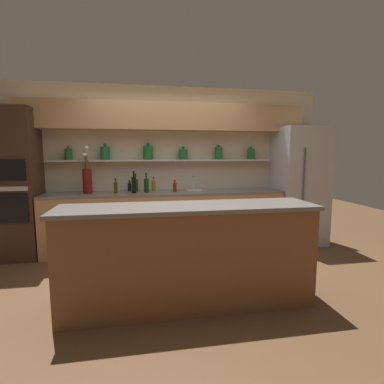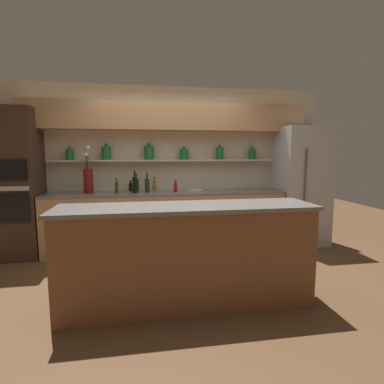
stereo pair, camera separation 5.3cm
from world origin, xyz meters
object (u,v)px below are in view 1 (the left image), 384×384
(bottle_wine_0, at_px, (136,185))
(bottle_sauce_5, at_px, (130,187))
(bottle_wine_2, at_px, (146,185))
(sink_fixture, at_px, (194,189))
(refrigerator, at_px, (299,186))
(bottle_oil_6, at_px, (116,187))
(oven_tower, at_px, (13,184))
(bottle_sauce_3, at_px, (175,187))
(bottle_wine_1, at_px, (134,185))
(bottle_oil_4, at_px, (154,185))
(flower_vase, at_px, (87,178))

(bottle_wine_0, relative_size, bottle_sauce_5, 1.62)
(bottle_wine_0, height_order, bottle_wine_2, bottle_wine_2)
(sink_fixture, xyz_separation_m, bottle_sauce_5, (-1.03, 0.17, 0.05))
(refrigerator, distance_m, bottle_oil_6, 3.03)
(oven_tower, bearing_deg, bottle_sauce_3, -1.24)
(bottle_wine_1, distance_m, bottle_sauce_5, 0.27)
(bottle_wine_0, height_order, bottle_sauce_5, bottle_wine_0)
(oven_tower, xyz_separation_m, bottle_sauce_5, (1.64, 0.19, -0.09))
(bottle_wine_0, bearing_deg, bottle_oil_6, -145.36)
(bottle_oil_4, bearing_deg, bottle_wine_2, -125.11)
(bottle_wine_0, xyz_separation_m, bottle_sauce_3, (0.60, -0.23, -0.02))
(oven_tower, relative_size, flower_vase, 3.03)
(bottle_wine_0, xyz_separation_m, bottle_oil_6, (-0.30, -0.20, -0.01))
(sink_fixture, distance_m, bottle_oil_6, 1.23)
(bottle_wine_0, relative_size, bottle_oil_6, 1.25)
(bottle_wine_2, distance_m, bottle_oil_6, 0.46)
(bottle_sauce_3, height_order, bottle_oil_6, bottle_oil_6)
(refrigerator, relative_size, sink_fixture, 7.29)
(bottle_wine_1, bearing_deg, refrigerator, 0.73)
(bottle_wine_0, distance_m, bottle_wine_2, 0.26)
(refrigerator, height_order, bottle_wine_1, refrigerator)
(flower_vase, bearing_deg, bottle_oil_6, -8.14)
(oven_tower, xyz_separation_m, bottle_sauce_3, (2.34, -0.05, -0.08))
(bottle_wine_0, height_order, bottle_oil_6, bottle_wine_0)
(flower_vase, height_order, bottle_wine_0, flower_vase)
(bottle_wine_0, bearing_deg, bottle_sauce_3, -20.64)
(bottle_oil_4, bearing_deg, bottle_sauce_3, -31.83)
(sink_fixture, relative_size, bottle_oil_4, 1.18)
(bottle_sauce_3, xyz_separation_m, bottle_sauce_5, (-0.70, 0.24, -0.01))
(oven_tower, xyz_separation_m, bottle_oil_4, (2.02, 0.15, -0.07))
(bottle_wine_1, bearing_deg, bottle_oil_6, 170.67)
(flower_vase, height_order, bottle_oil_6, flower_vase)
(bottle_sauce_5, bearing_deg, bottle_wine_0, -5.21)
(flower_vase, relative_size, sink_fixture, 2.66)
(oven_tower, bearing_deg, bottle_wine_0, 5.82)
(sink_fixture, height_order, bottle_oil_6, sink_fixture)
(sink_fixture, xyz_separation_m, bottle_wine_2, (-0.76, -0.04, 0.09))
(bottle_wine_0, height_order, bottle_sauce_3, bottle_wine_0)
(refrigerator, distance_m, flower_vase, 3.45)
(bottle_sauce_3, height_order, bottle_oil_4, bottle_oil_4)
(bottle_sauce_3, bearing_deg, bottle_wine_0, 159.36)
(bottle_wine_2, relative_size, bottle_sauce_5, 1.76)
(bottle_oil_4, xyz_separation_m, bottle_oil_6, (-0.58, -0.17, 0.00))
(bottle_wine_1, bearing_deg, flower_vase, 171.39)
(refrigerator, distance_m, bottle_sauce_3, 2.13)
(bottle_oil_6, bearing_deg, bottle_wine_1, -9.33)
(refrigerator, bearing_deg, sink_fixture, 178.43)
(flower_vase, xyz_separation_m, bottle_sauce_3, (1.32, -0.08, -0.15))
(bottle_oil_4, bearing_deg, bottle_sauce_5, 174.19)
(bottle_oil_6, bearing_deg, oven_tower, 178.92)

